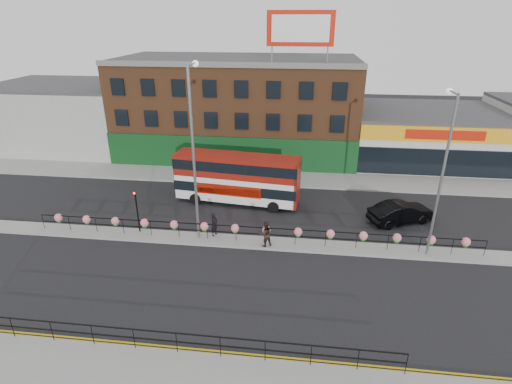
# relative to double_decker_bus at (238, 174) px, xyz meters

# --- Properties ---
(ground) EXTENTS (120.00, 120.00, 0.00)m
(ground) POSITION_rel_double_decker_bus_xyz_m (1.91, -6.37, -2.50)
(ground) COLOR black
(ground) RESTS_ON ground
(north_pavement) EXTENTS (60.00, 4.00, 0.15)m
(north_pavement) POSITION_rel_double_decker_bus_xyz_m (1.91, 5.63, -2.43)
(north_pavement) COLOR gray
(north_pavement) RESTS_ON ground
(median) EXTENTS (60.00, 1.60, 0.15)m
(median) POSITION_rel_double_decker_bus_xyz_m (1.91, -6.37, -2.43)
(median) COLOR gray
(median) RESTS_ON ground
(yellow_line_inner) EXTENTS (60.00, 0.10, 0.01)m
(yellow_line_inner) POSITION_rel_double_decker_bus_xyz_m (1.91, -16.07, -2.49)
(yellow_line_inner) COLOR gold
(yellow_line_inner) RESTS_ON ground
(yellow_line_outer) EXTENTS (60.00, 0.10, 0.01)m
(yellow_line_outer) POSITION_rel_double_decker_bus_xyz_m (1.91, -16.25, -2.49)
(yellow_line_outer) COLOR gold
(yellow_line_outer) RESTS_ON ground
(brick_building) EXTENTS (25.00, 12.21, 10.30)m
(brick_building) POSITION_rel_double_decker_bus_xyz_m (-2.09, 13.58, 2.63)
(brick_building) COLOR brown
(brick_building) RESTS_ON ground
(supermarket) EXTENTS (15.00, 12.25, 5.30)m
(supermarket) POSITION_rel_double_decker_bus_xyz_m (17.91, 13.53, 0.15)
(supermarket) COLOR silver
(supermarket) RESTS_ON ground
(warehouse_west) EXTENTS (15.50, 12.00, 7.30)m
(warehouse_west) POSITION_rel_double_decker_bus_xyz_m (-22.34, 13.63, 1.15)
(warehouse_west) COLOR #A4A49F
(warehouse_west) RESTS_ON ground
(billboard) EXTENTS (6.00, 0.29, 4.40)m
(billboard) POSITION_rel_double_decker_bus_xyz_m (4.41, 8.61, 10.68)
(billboard) COLOR red
(billboard) RESTS_ON brick_building
(median_railing) EXTENTS (30.04, 0.56, 1.23)m
(median_railing) POSITION_rel_double_decker_bus_xyz_m (1.91, -6.37, -1.45)
(median_railing) COLOR black
(median_railing) RESTS_ON median
(south_railing) EXTENTS (20.04, 0.05, 1.12)m
(south_railing) POSITION_rel_double_decker_bus_xyz_m (-0.09, -16.47, -1.54)
(south_railing) COLOR black
(south_railing) RESTS_ON south_pavement
(double_decker_bus) EXTENTS (10.28, 3.54, 4.07)m
(double_decker_bus) POSITION_rel_double_decker_bus_xyz_m (0.00, 0.00, 0.00)
(double_decker_bus) COLOR white
(double_decker_bus) RESTS_ON ground
(car) EXTENTS (5.28, 6.14, 1.61)m
(car) POSITION_rel_double_decker_bus_xyz_m (12.62, -2.01, -1.70)
(car) COLOR black
(car) RESTS_ON ground
(pedestrian_a) EXTENTS (0.89, 0.83, 1.68)m
(pedestrian_a) POSITION_rel_double_decker_bus_xyz_m (-0.70, -5.82, -1.51)
(pedestrian_a) COLOR black
(pedestrian_a) RESTS_ON median
(pedestrian_b) EXTENTS (1.42, 1.39, 1.77)m
(pedestrian_b) POSITION_rel_double_decker_bus_xyz_m (2.96, -6.82, -1.47)
(pedestrian_b) COLOR black
(pedestrian_b) RESTS_ON median
(lamp_column_west) EXTENTS (0.41, 2.02, 11.53)m
(lamp_column_west) POSITION_rel_double_decker_bus_xyz_m (-1.73, -5.94, 4.48)
(lamp_column_west) COLOR gray
(lamp_column_west) RESTS_ON median
(lamp_column_east) EXTENTS (0.37, 1.79, 10.23)m
(lamp_column_east) POSITION_rel_double_decker_bus_xyz_m (13.37, -6.30, 3.71)
(lamp_column_east) COLOR gray
(lamp_column_east) RESTS_ON median
(traffic_light_median) EXTENTS (0.15, 0.28, 3.65)m
(traffic_light_median) POSITION_rel_double_decker_bus_xyz_m (-6.09, -5.98, -0.03)
(traffic_light_median) COLOR black
(traffic_light_median) RESTS_ON median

